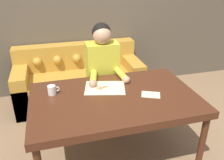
{
  "coord_description": "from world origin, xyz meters",
  "views": [
    {
      "loc": [
        -0.55,
        -1.84,
        1.87
      ],
      "look_at": [
        -0.0,
        0.18,
        0.85
      ],
      "focal_mm": 38.0,
      "sensor_mm": 36.0,
      "label": 1
    }
  ],
  "objects_px": {
    "scissors": "(104,87)",
    "dining_table": "(115,102)",
    "couch": "(79,81)",
    "mug": "(52,90)",
    "person": "(103,77)"
  },
  "relations": [
    {
      "from": "couch",
      "to": "scissors",
      "type": "bearing_deg",
      "value": -84.11
    },
    {
      "from": "couch",
      "to": "scissors",
      "type": "relative_size",
      "value": 7.38
    },
    {
      "from": "dining_table",
      "to": "couch",
      "type": "distance_m",
      "value": 1.41
    },
    {
      "from": "dining_table",
      "to": "person",
      "type": "relative_size",
      "value": 1.2
    },
    {
      "from": "couch",
      "to": "mug",
      "type": "distance_m",
      "value": 1.32
    },
    {
      "from": "couch",
      "to": "person",
      "type": "bearing_deg",
      "value": -74.5
    },
    {
      "from": "couch",
      "to": "mug",
      "type": "xyz_separation_m",
      "value": [
        -0.39,
        -1.16,
        0.5
      ]
    },
    {
      "from": "scissors",
      "to": "mug",
      "type": "distance_m",
      "value": 0.51
    },
    {
      "from": "scissors",
      "to": "dining_table",
      "type": "bearing_deg",
      "value": -75.11
    },
    {
      "from": "couch",
      "to": "scissors",
      "type": "height_order",
      "value": "couch"
    },
    {
      "from": "mug",
      "to": "scissors",
      "type": "bearing_deg",
      "value": 0.63
    },
    {
      "from": "person",
      "to": "scissors",
      "type": "height_order",
      "value": "person"
    },
    {
      "from": "dining_table",
      "to": "mug",
      "type": "height_order",
      "value": "mug"
    },
    {
      "from": "dining_table",
      "to": "couch",
      "type": "height_order",
      "value": "couch"
    },
    {
      "from": "person",
      "to": "scissors",
      "type": "xyz_separation_m",
      "value": [
        -0.08,
        -0.42,
        0.09
      ]
    }
  ]
}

